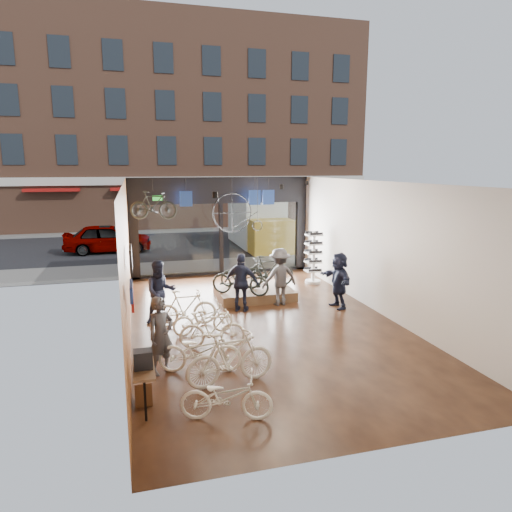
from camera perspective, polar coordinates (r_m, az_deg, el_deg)
name	(u,v)px	position (r m, az deg, el deg)	size (l,w,h in m)	color
ground_plane	(263,323)	(12.67, 0.86, -8.33)	(7.00, 12.00, 0.04)	black
ceiling	(263,181)	(11.95, 0.92, 9.31)	(7.00, 12.00, 0.04)	black
wall_left	(126,261)	(11.71, -15.91, -0.63)	(0.04, 12.00, 3.80)	#B35B24
wall_right	(381,248)	(13.55, 15.35, 0.96)	(0.04, 12.00, 3.80)	beige
wall_back	(380,331)	(6.78, 15.23, -9.09)	(7.00, 0.04, 3.80)	beige
storefront	(221,226)	(17.94, -4.41, 3.73)	(7.00, 0.26, 3.80)	black
exit_sign	(157,198)	(17.42, -12.23, 7.09)	(0.35, 0.06, 0.18)	#198C26
street_road	(193,240)	(27.02, -7.93, 2.05)	(30.00, 18.00, 0.02)	black
sidewalk_near	(216,266)	(19.42, -4.99, -1.23)	(30.00, 2.40, 0.12)	slate
sidewalk_far	(185,229)	(30.94, -8.88, 3.30)	(30.00, 2.00, 0.12)	slate
opposite_building	(178,125)	(33.26, -9.75, 15.80)	(26.00, 5.00, 14.00)	brown
street_car	(108,238)	(23.77, -18.03, 2.14)	(1.68, 4.18, 1.42)	gray
box_truck	(261,225)	(23.54, 0.59, 3.91)	(2.11, 6.32, 2.49)	silver
floor_bike_0	(226,397)	(8.00, -3.72, -17.16)	(0.55, 1.56, 0.82)	silver
floor_bike_1	(230,358)	(9.09, -3.24, -12.64)	(0.51, 1.80, 1.08)	silver
floor_bike_2	(200,351)	(9.68, -7.03, -11.70)	(0.60, 1.73, 0.91)	silver
floor_bike_3	(212,329)	(10.83, -5.47, -9.09)	(0.44, 1.55, 0.93)	silver
floor_bike_4	(203,319)	(11.74, -6.62, -7.79)	(0.54, 1.55, 0.81)	silver
floor_bike_5	(186,308)	(12.34, -8.78, -6.45)	(0.47, 1.66, 1.00)	silver
display_platform	(254,293)	(14.93, -0.24, -4.61)	(2.40, 1.80, 0.30)	brown
display_bike_left	(240,279)	(14.05, -1.97, -2.95)	(0.64, 1.84, 0.97)	black
display_bike_mid	(269,271)	(14.88, 1.58, -1.94)	(0.50, 1.78, 1.07)	black
display_bike_right	(244,273)	(15.21, -1.50, -2.09)	(0.56, 1.61, 0.85)	black
customer_0	(161,335)	(9.64, -11.79, -9.69)	(0.59, 0.39, 1.62)	#3F3F44
customer_1	(160,292)	(12.65, -11.86, -4.40)	(0.84, 0.65, 1.73)	#161C33
customer_2	(242,283)	(13.35, -1.81, -3.35)	(1.01, 0.42, 1.73)	#161C33
customer_3	(280,277)	(13.97, 2.98, -2.62)	(1.14, 0.66, 1.77)	#3F3F44
customer_5	(339,280)	(13.91, 10.29, -2.99)	(1.57, 0.50, 1.70)	#161C33
sunglasses_rack	(313,257)	(16.68, 7.18, -0.17)	(0.56, 0.46, 1.91)	white
wall_merch	(135,332)	(8.49, -14.94, -9.22)	(0.40, 2.40, 2.60)	navy
penny_farthing	(240,214)	(16.69, -1.99, 5.27)	(1.81, 0.06, 1.44)	black
hung_bike	(153,205)	(15.75, -12.70, 6.21)	(0.45, 1.58, 0.95)	black
jersey_left	(186,199)	(16.83, -8.74, 7.08)	(0.45, 0.03, 0.55)	#1E3F99
jersey_mid	(255,198)	(17.31, -0.15, 7.32)	(0.45, 0.03, 0.55)	#1E3F99
jersey_right	(269,197)	(17.45, 1.58, 7.34)	(0.45, 0.03, 0.55)	#1E3F99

